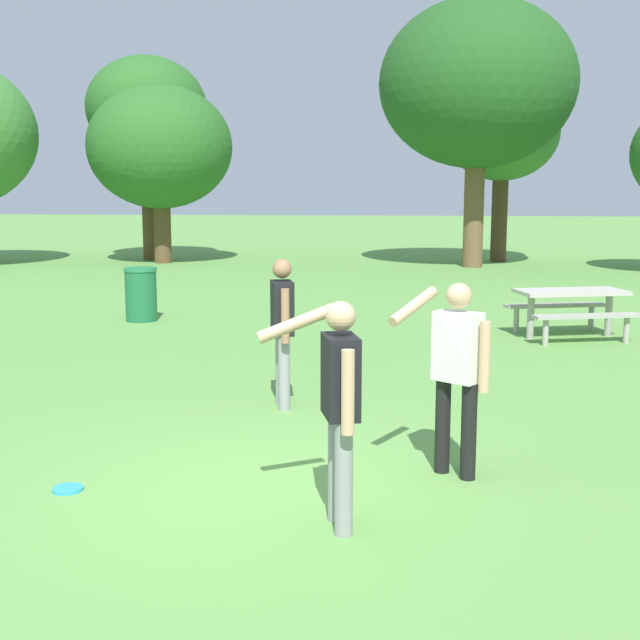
{
  "coord_description": "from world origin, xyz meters",
  "views": [
    {
      "loc": [
        1.08,
        -6.35,
        2.44
      ],
      "look_at": [
        0.29,
        2.48,
        1.0
      ],
      "focal_mm": 47.17,
      "sensor_mm": 36.0,
      "label": 1
    }
  ],
  "objects_px": {
    "tree_slender_mid": "(477,85)",
    "person_bystander": "(456,364)",
    "trash_can_further_along": "(141,294)",
    "tree_back_left": "(502,134)",
    "frisbee": "(68,489)",
    "tree_broad_center": "(147,110)",
    "person_thrower": "(339,397)",
    "tree_far_right": "(160,147)",
    "picnic_table_near": "(571,303)",
    "person_catcher": "(282,323)"
  },
  "relations": [
    {
      "from": "tree_slender_mid",
      "to": "person_bystander",
      "type": "bearing_deg",
      "value": -95.52
    },
    {
      "from": "trash_can_further_along",
      "to": "tree_back_left",
      "type": "relative_size",
      "value": 0.17
    },
    {
      "from": "frisbee",
      "to": "tree_broad_center",
      "type": "distance_m",
      "value": 21.67
    },
    {
      "from": "frisbee",
      "to": "person_thrower",
      "type": "bearing_deg",
      "value": -13.59
    },
    {
      "from": "person_thrower",
      "to": "tree_back_left",
      "type": "relative_size",
      "value": 0.3
    },
    {
      "from": "tree_far_right",
      "to": "tree_broad_center",
      "type": "bearing_deg",
      "value": 123.91
    },
    {
      "from": "person_bystander",
      "to": "picnic_table_near",
      "type": "relative_size",
      "value": 0.82
    },
    {
      "from": "person_thrower",
      "to": "tree_back_left",
      "type": "xyz_separation_m",
      "value": [
        3.64,
        21.34,
        3.02
      ]
    },
    {
      "from": "tree_far_right",
      "to": "trash_can_further_along",
      "type": "bearing_deg",
      "value": -76.36
    },
    {
      "from": "frisbee",
      "to": "trash_can_further_along",
      "type": "xyz_separation_m",
      "value": [
        -1.94,
        8.37,
        0.47
      ]
    },
    {
      "from": "tree_far_right",
      "to": "person_bystander",
      "type": "bearing_deg",
      "value": -67.63
    },
    {
      "from": "trash_can_further_along",
      "to": "tree_far_right",
      "type": "xyz_separation_m",
      "value": [
        -2.69,
        11.1,
        3.06
      ]
    },
    {
      "from": "tree_far_right",
      "to": "tree_back_left",
      "type": "relative_size",
      "value": 0.98
    },
    {
      "from": "person_thrower",
      "to": "tree_broad_center",
      "type": "relative_size",
      "value": 0.25
    },
    {
      "from": "tree_slender_mid",
      "to": "frisbee",
      "type": "bearing_deg",
      "value": -104.46
    },
    {
      "from": "frisbee",
      "to": "tree_slender_mid",
      "type": "height_order",
      "value": "tree_slender_mid"
    },
    {
      "from": "person_catcher",
      "to": "tree_broad_center",
      "type": "relative_size",
      "value": 0.25
    },
    {
      "from": "person_catcher",
      "to": "tree_back_left",
      "type": "xyz_separation_m",
      "value": [
        4.48,
        18.1,
        3.04
      ]
    },
    {
      "from": "tree_back_left",
      "to": "person_thrower",
      "type": "bearing_deg",
      "value": -99.69
    },
    {
      "from": "tree_broad_center",
      "to": "trash_can_further_along",
      "type": "bearing_deg",
      "value": -74.45
    },
    {
      "from": "frisbee",
      "to": "tree_far_right",
      "type": "relative_size",
      "value": 0.04
    },
    {
      "from": "person_catcher",
      "to": "tree_far_right",
      "type": "relative_size",
      "value": 0.3
    },
    {
      "from": "person_catcher",
      "to": "person_bystander",
      "type": "xyz_separation_m",
      "value": [
        1.73,
        -2.07,
        0.02
      ]
    },
    {
      "from": "person_catcher",
      "to": "frisbee",
      "type": "bearing_deg",
      "value": -117.14
    },
    {
      "from": "person_thrower",
      "to": "picnic_table_near",
      "type": "distance_m",
      "value": 8.5
    },
    {
      "from": "person_thrower",
      "to": "tree_back_left",
      "type": "distance_m",
      "value": 21.86
    },
    {
      "from": "tree_far_right",
      "to": "tree_back_left",
      "type": "bearing_deg",
      "value": 7.25
    },
    {
      "from": "person_bystander",
      "to": "tree_far_right",
      "type": "xyz_separation_m",
      "value": [
        -7.75,
        18.84,
        2.58
      ]
    },
    {
      "from": "person_thrower",
      "to": "tree_far_right",
      "type": "distance_m",
      "value": 21.3
    },
    {
      "from": "trash_can_further_along",
      "to": "tree_slender_mid",
      "type": "distance_m",
      "value": 13.48
    },
    {
      "from": "tree_far_right",
      "to": "person_catcher",
      "type": "bearing_deg",
      "value": -70.25
    },
    {
      "from": "trash_can_further_along",
      "to": "person_thrower",
      "type": "bearing_deg",
      "value": -64.96
    },
    {
      "from": "tree_back_left",
      "to": "tree_broad_center",
      "type": "bearing_deg",
      "value": -178.28
    },
    {
      "from": "person_thrower",
      "to": "trash_can_further_along",
      "type": "height_order",
      "value": "person_thrower"
    },
    {
      "from": "person_catcher",
      "to": "tree_slender_mid",
      "type": "relative_size",
      "value": 0.21
    },
    {
      "from": "person_bystander",
      "to": "frisbee",
      "type": "height_order",
      "value": "person_bystander"
    },
    {
      "from": "person_catcher",
      "to": "picnic_table_near",
      "type": "distance_m",
      "value": 6.14
    },
    {
      "from": "tree_far_right",
      "to": "tree_back_left",
      "type": "height_order",
      "value": "tree_back_left"
    },
    {
      "from": "tree_far_right",
      "to": "picnic_table_near",
      "type": "bearing_deg",
      "value": -50.4
    },
    {
      "from": "frisbee",
      "to": "tree_back_left",
      "type": "xyz_separation_m",
      "value": [
        5.86,
        20.8,
        3.97
      ]
    },
    {
      "from": "person_thrower",
      "to": "trash_can_further_along",
      "type": "xyz_separation_m",
      "value": [
        -4.16,
        8.9,
        -0.48
      ]
    },
    {
      "from": "person_catcher",
      "to": "person_bystander",
      "type": "relative_size",
      "value": 1.0
    },
    {
      "from": "tree_slender_mid",
      "to": "tree_far_right",
      "type": "bearing_deg",
      "value": 176.96
    },
    {
      "from": "tree_slender_mid",
      "to": "picnic_table_near",
      "type": "bearing_deg",
      "value": -87.47
    },
    {
      "from": "trash_can_further_along",
      "to": "tree_broad_center",
      "type": "relative_size",
      "value": 0.15
    },
    {
      "from": "tree_broad_center",
      "to": "tree_back_left",
      "type": "height_order",
      "value": "tree_broad_center"
    },
    {
      "from": "frisbee",
      "to": "tree_broad_center",
      "type": "xyz_separation_m",
      "value": [
        -5.31,
        20.47,
        4.75
      ]
    },
    {
      "from": "trash_can_further_along",
      "to": "tree_far_right",
      "type": "bearing_deg",
      "value": 103.64
    },
    {
      "from": "frisbee",
      "to": "tree_far_right",
      "type": "xyz_separation_m",
      "value": [
        -4.63,
        19.47,
        3.53
      ]
    },
    {
      "from": "tree_back_left",
      "to": "picnic_table_near",
      "type": "bearing_deg",
      "value": -91.94
    }
  ]
}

